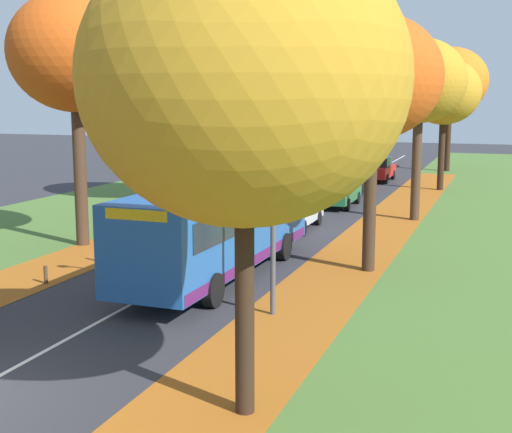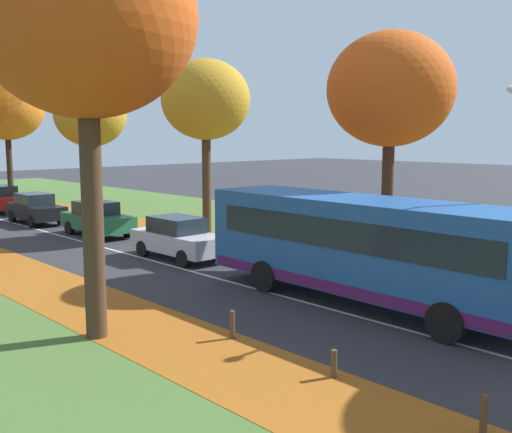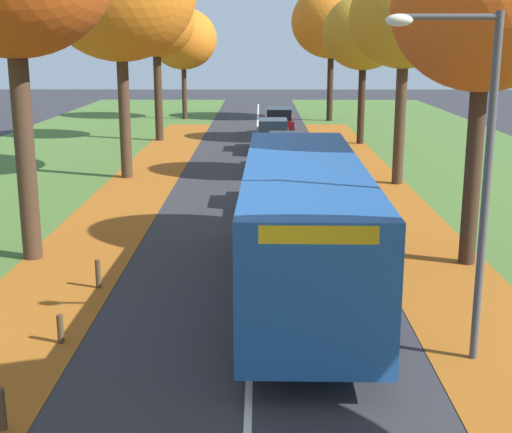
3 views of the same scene
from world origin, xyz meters
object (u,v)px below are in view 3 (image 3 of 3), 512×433
object	(u,v)px
tree_right_far	(364,33)
car_red_fourth_in_line	(279,122)
tree_right_near	(485,8)
bollard_third	(2,409)
tree_left_distant	(183,39)
car_green_following	(286,152)
bus	(303,221)
bollard_fifth	(98,274)
streetlamp_right	(469,151)
tree_right_distant	(332,22)
tree_right_mid	(405,19)
car_black_third_in_line	(273,135)
bollard_fourth	(60,329)
tree_left_far	(156,22)
car_silver_lead	(283,184)

from	to	relation	value
tree_right_far	car_red_fourth_in_line	bearing A→B (deg)	142.40
tree_right_near	bollard_third	size ratio (longest dim) A/B	12.63
tree_left_distant	car_green_following	size ratio (longest dim) A/B	1.86
tree_left_distant	bollard_third	bearing A→B (deg)	-87.66
tree_right_far	bus	bearing A→B (deg)	-100.74
bollard_fifth	streetlamp_right	size ratio (longest dim) A/B	0.11
bollard_third	tree_right_distant	bearing A→B (deg)	78.24
tree_left_distant	car_red_fourth_in_line	distance (m)	12.44
tree_right_near	tree_right_distant	distance (m)	33.54
tree_right_near	bollard_third	xyz separation A→B (m)	(-9.03, -8.09, -5.94)
tree_right_mid	streetlamp_right	size ratio (longest dim) A/B	1.38
car_black_third_in_line	car_green_following	bearing A→B (deg)	-85.31
bollard_fourth	car_black_third_in_line	size ratio (longest dim) A/B	0.13
tree_right_mid	bus	distance (m)	14.30
tree_left_far	tree_right_near	bearing A→B (deg)	-64.45
tree_left_far	bollard_third	distance (m)	31.85
tree_right_distant	streetlamp_right	distance (m)	39.31
tree_left_far	tree_right_near	world-z (taller)	tree_left_far
tree_right_far	bus	world-z (taller)	tree_right_far
tree_left_distant	bollard_third	size ratio (longest dim) A/B	11.94
tree_right_near	tree_right_distant	bearing A→B (deg)	90.62
tree_right_mid	streetlamp_right	distance (m)	16.39
tree_right_mid	bollard_fourth	world-z (taller)	tree_right_mid
tree_left_distant	tree_right_far	size ratio (longest dim) A/B	0.98
bollard_third	car_green_following	xyz separation A→B (m)	(4.87, 21.38, 0.48)
streetlamp_right	car_silver_lead	distance (m)	12.63
bollard_fifth	car_red_fourth_in_line	bearing A→B (deg)	79.93
tree_right_far	car_red_fourth_in_line	size ratio (longest dim) A/B	1.88
tree_left_far	bus	world-z (taller)	tree_left_far
bollard_fifth	car_silver_lead	size ratio (longest dim) A/B	0.16
tree_left_distant	bollard_fifth	size ratio (longest dim) A/B	11.54
tree_right_distant	tree_right_near	bearing A→B (deg)	-89.38
tree_right_mid	bus	size ratio (longest dim) A/B	0.79
tree_right_far	bus	distance (m)	24.96
tree_right_far	car_silver_lead	xyz separation A→B (m)	(-4.75, -15.49, -5.13)
bollard_fourth	car_red_fourth_in_line	world-z (taller)	car_red_fourth_in_line
streetlamp_right	tree_left_far	bearing A→B (deg)	107.85
car_silver_lead	streetlamp_right	bearing A→B (deg)	-77.23
bollard_fifth	car_silver_lead	world-z (taller)	car_silver_lead
car_red_fourth_in_line	streetlamp_right	bearing A→B (deg)	-85.60
streetlamp_right	car_black_third_in_line	xyz separation A→B (m)	(-2.85, 24.75, -2.92)
tree_right_near	bollard_fourth	distance (m)	11.93
car_silver_lead	bollard_fourth	bearing A→B (deg)	-111.66
bollard_third	car_black_third_in_line	xyz separation A→B (m)	(4.39, 27.22, 0.48)
streetlamp_right	car_green_following	distance (m)	19.29
tree_right_mid	tree_left_far	bearing A→B (deg)	131.52
tree_left_distant	bollard_fifth	distance (m)	36.97
bollard_third	tree_right_far	bearing A→B (deg)	72.79
streetlamp_right	tree_right_mid	bearing A→B (deg)	83.06
tree_right_far	bollard_third	bearing A→B (deg)	-107.21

